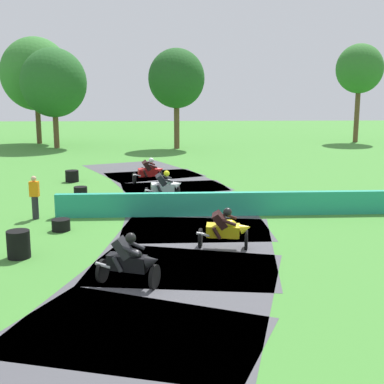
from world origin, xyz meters
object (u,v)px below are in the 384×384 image
motorcycle_chase_yellow (226,229)px  motorcycle_fourth_red (149,171)px  tire_stack_mid_a (19,244)px  tire_stack_mid_b (61,225)px  motorcycle_trailing_white (164,186)px  tire_stack_far (83,203)px  track_marshal (35,197)px  motorcycle_lead_black (130,261)px  tire_stack_extra_a (81,191)px  tire_stack_extra_b (72,176)px

motorcycle_chase_yellow → motorcycle_fourth_red: 11.65m
motorcycle_fourth_red → tire_stack_mid_a: 12.34m
motorcycle_fourth_red → tire_stack_mid_b: 9.40m
motorcycle_trailing_white → tire_stack_mid_b: 5.94m
tire_stack_far → track_marshal: bearing=-138.5°
motorcycle_lead_black → motorcycle_chase_yellow: 3.95m
motorcycle_trailing_white → tire_stack_extra_a: 4.07m
motorcycle_lead_black → motorcycle_trailing_white: motorcycle_lead_black is taller
tire_stack_mid_a → tire_stack_extra_a: size_ratio=1.32×
tire_stack_mid_a → tire_stack_extra_b: size_ratio=1.16×
tire_stack_far → tire_stack_extra_a: tire_stack_far is taller
tire_stack_mid_b → track_marshal: size_ratio=0.38×
motorcycle_lead_black → tire_stack_mid_a: 4.12m
tire_stack_mid_a → tire_stack_extra_b: 12.55m
motorcycle_trailing_white → tire_stack_mid_b: motorcycle_trailing_white is taller
tire_stack_mid_b → motorcycle_fourth_red: bearing=73.5°
tire_stack_mid_a → tire_stack_mid_b: size_ratio=1.28×
motorcycle_lead_black → track_marshal: size_ratio=1.03×
motorcycle_chase_yellow → motorcycle_fourth_red: size_ratio=0.98×
motorcycle_chase_yellow → tire_stack_mid_a: (-6.02, -0.58, -0.23)m
motorcycle_fourth_red → tire_stack_extra_a: (-3.02, -2.96, -0.44)m
motorcycle_lead_black → track_marshal: bearing=120.3°
motorcycle_chase_yellow → track_marshal: track_marshal is taller
motorcycle_lead_black → tire_stack_extra_a: bearing=105.4°
motorcycle_fourth_red → tire_stack_far: (-2.42, -5.96, -0.34)m
motorcycle_trailing_white → tire_stack_far: 3.70m
motorcycle_fourth_red → motorcycle_chase_yellow: bearing=-76.4°
tire_stack_far → motorcycle_lead_black: bearing=-73.1°
tire_stack_mid_b → tire_stack_far: size_ratio=0.92×
motorcycle_fourth_red → tire_stack_mid_a: motorcycle_fourth_red is taller
tire_stack_mid_a → tire_stack_extra_a: 8.95m
motorcycle_chase_yellow → motorcycle_trailing_white: bearing=105.1°
motorcycle_lead_black → motorcycle_fourth_red: (-0.10, 14.25, -0.02)m
motorcycle_lead_black → motorcycle_fourth_red: size_ratio=0.97×
tire_stack_extra_a → motorcycle_lead_black: bearing=-74.6°
motorcycle_chase_yellow → motorcycle_fourth_red: (-2.75, 11.32, 0.01)m
tire_stack_mid_a → tire_stack_far: bearing=81.8°
tire_stack_mid_b → tire_stack_mid_a: bearing=-101.8°
motorcycle_trailing_white → track_marshal: (-4.78, -3.09, 0.18)m
motorcycle_lead_black → tire_stack_extra_b: motorcycle_lead_black is taller
motorcycle_lead_black → tire_stack_mid_a: (-3.37, 2.35, -0.26)m
motorcycle_lead_black → tire_stack_extra_b: 15.46m
motorcycle_fourth_red → tire_stack_mid_a: bearing=-105.4°
tire_stack_mid_b → tire_stack_extra_b: 9.73m
tire_stack_mid_b → motorcycle_lead_black: bearing=-62.2°
motorcycle_fourth_red → tire_stack_mid_a: (-3.27, -11.90, -0.24)m
motorcycle_trailing_white → tire_stack_extra_a: motorcycle_trailing_white is taller
motorcycle_chase_yellow → tire_stack_extra_b: size_ratio=2.48×
tire_stack_mid_b → tire_stack_far: 3.06m
tire_stack_extra_a → tire_stack_far: bearing=-78.7°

